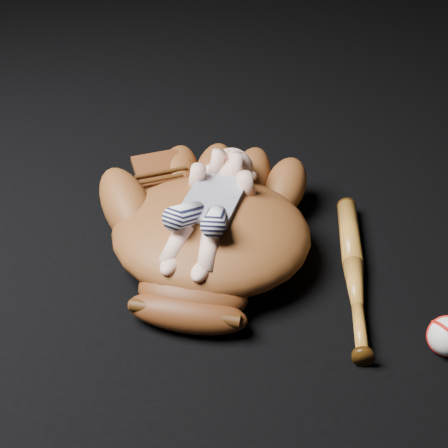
% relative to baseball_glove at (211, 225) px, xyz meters
% --- Properties ---
extents(baseball_glove, '(0.55, 0.60, 0.17)m').
position_rel_baseball_glove_xyz_m(baseball_glove, '(0.00, 0.00, 0.00)').
color(baseball_glove, '#603014').
rests_on(baseball_glove, ground).
extents(newborn_baby, '(0.18, 0.35, 0.14)m').
position_rel_baseball_glove_xyz_m(newborn_baby, '(-0.00, -0.01, 0.05)').
color(newborn_baby, '#F0B49A').
rests_on(newborn_baby, baseball_glove).
extents(baseball_bat, '(0.15, 0.43, 0.04)m').
position_rel_baseball_glove_xyz_m(baseball_bat, '(0.27, 0.03, -0.06)').
color(baseball_bat, '#B26E22').
rests_on(baseball_bat, ground).
extents(baseball, '(0.08, 0.08, 0.07)m').
position_rel_baseball_glove_xyz_m(baseball, '(0.45, -0.08, -0.05)').
color(baseball, white).
rests_on(baseball, ground).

